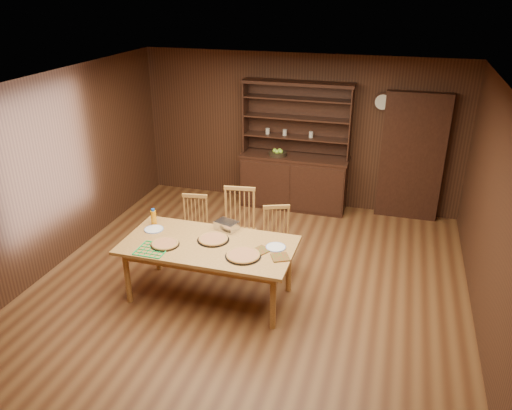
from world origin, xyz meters
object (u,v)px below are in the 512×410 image
(dining_table, at_px, (209,249))
(chair_right, at_px, (277,238))
(juice_bottle, at_px, (154,217))
(china_hutch, at_px, (294,175))
(chair_left, at_px, (195,225))
(chair_center, at_px, (239,224))

(dining_table, relative_size, chair_right, 2.25)
(juice_bottle, bearing_deg, china_hutch, 64.62)
(juice_bottle, bearing_deg, chair_left, 63.20)
(china_hutch, bearing_deg, chair_right, -83.74)
(chair_left, height_order, chair_right, same)
(china_hutch, relative_size, chair_center, 1.96)
(dining_table, relative_size, chair_left, 2.25)
(dining_table, height_order, chair_center, chair_center)
(dining_table, xyz_separation_m, juice_bottle, (-0.87, 0.30, 0.17))
(chair_left, bearing_deg, china_hutch, 56.86)
(chair_left, xyz_separation_m, chair_right, (1.21, -0.04, 0.00))
(chair_center, height_order, juice_bottle, chair_center)
(chair_center, relative_size, juice_bottle, 5.09)
(chair_left, bearing_deg, juice_bottle, -124.96)
(dining_table, height_order, chair_left, chair_left)
(chair_right, bearing_deg, juice_bottle, 178.65)
(china_hutch, xyz_separation_m, chair_left, (-0.98, -2.10, -0.11))
(chair_center, distance_m, chair_right, 0.56)
(china_hutch, relative_size, juice_bottle, 9.98)
(china_hutch, relative_size, chair_right, 2.34)
(chair_right, bearing_deg, chair_left, 156.55)
(dining_table, relative_size, juice_bottle, 9.58)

